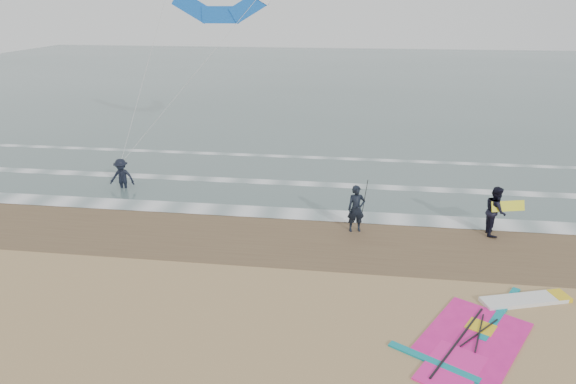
# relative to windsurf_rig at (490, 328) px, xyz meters

# --- Properties ---
(ground) EXTENTS (120.00, 120.00, 0.00)m
(ground) POSITION_rel_windsurf_rig_xyz_m (-4.18, -0.95, -0.04)
(ground) COLOR tan
(ground) RESTS_ON ground
(sea_water) EXTENTS (120.00, 80.00, 0.02)m
(sea_water) POSITION_rel_windsurf_rig_xyz_m (-4.18, 47.05, -0.02)
(sea_water) COLOR #47605E
(sea_water) RESTS_ON ground
(wet_sand_band) EXTENTS (120.00, 5.00, 0.01)m
(wet_sand_band) POSITION_rel_windsurf_rig_xyz_m (-4.18, 5.05, -0.03)
(wet_sand_band) COLOR brown
(wet_sand_band) RESTS_ON ground
(foam_waterline) EXTENTS (120.00, 9.15, 0.02)m
(foam_waterline) POSITION_rel_windsurf_rig_xyz_m (-4.18, 9.49, -0.01)
(foam_waterline) COLOR white
(foam_waterline) RESTS_ON ground
(windsurf_rig) EXTENTS (5.56, 5.26, 0.13)m
(windsurf_rig) POSITION_rel_windsurf_rig_xyz_m (0.00, 0.00, 0.00)
(windsurf_rig) COLOR white
(windsurf_rig) RESTS_ON ground
(person_standing) EXTENTS (0.77, 0.60, 1.86)m
(person_standing) POSITION_rel_windsurf_rig_xyz_m (-3.76, 5.93, 0.90)
(person_standing) COLOR black
(person_standing) RESTS_ON ground
(person_walking) EXTENTS (0.75, 0.96, 1.93)m
(person_walking) POSITION_rel_windsurf_rig_xyz_m (1.48, 6.38, 0.93)
(person_walking) COLOR black
(person_walking) RESTS_ON ground
(person_wading) EXTENTS (1.21, 0.71, 1.84)m
(person_wading) POSITION_rel_windsurf_rig_xyz_m (-14.83, 9.21, 0.88)
(person_wading) COLOR black
(person_wading) RESTS_ON ground
(held_pole) EXTENTS (0.17, 0.86, 1.82)m
(held_pole) POSITION_rel_windsurf_rig_xyz_m (-3.46, 5.93, 1.33)
(held_pole) COLOR black
(held_pole) RESTS_ON ground
(carried_kiteboard) EXTENTS (1.30, 0.51, 0.39)m
(carried_kiteboard) POSITION_rel_windsurf_rig_xyz_m (1.88, 6.28, 1.19)
(carried_kiteboard) COLOR yellow
(carried_kiteboard) RESTS_ON ground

